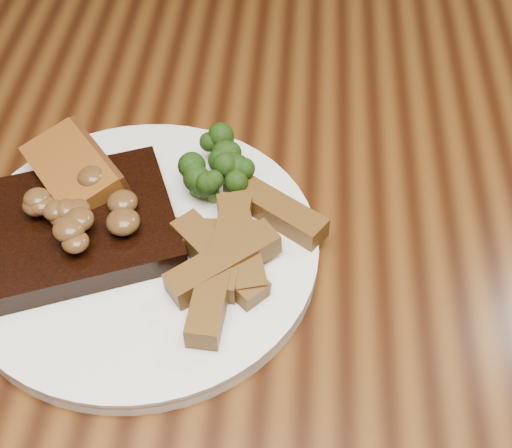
{
  "coord_description": "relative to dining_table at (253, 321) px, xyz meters",
  "views": [
    {
      "loc": [
        0.03,
        -0.37,
        1.23
      ],
      "look_at": [
        0.0,
        0.02,
        0.78
      ],
      "focal_mm": 50.0,
      "sensor_mm": 36.0,
      "label": 1
    }
  ],
  "objects": [
    {
      "name": "dining_table",
      "position": [
        0.0,
        0.0,
        0.0
      ],
      "size": [
        1.6,
        0.9,
        0.75
      ],
      "color": "#512D10",
      "rests_on": "ground"
    },
    {
      "name": "chair_far",
      "position": [
        -0.17,
        0.7,
        -0.18
      ],
      "size": [
        0.48,
        0.48,
        0.87
      ],
      "rotation": [
        0.0,
        0.0,
        2.95
      ],
      "color": "black",
      "rests_on": "ground"
    },
    {
      "name": "plate",
      "position": [
        -0.09,
        0.0,
        0.1
      ],
      "size": [
        0.31,
        0.31,
        0.01
      ],
      "primitive_type": "cylinder",
      "rotation": [
        0.0,
        0.0,
        -0.03
      ],
      "color": "white",
      "rests_on": "dining_table"
    },
    {
      "name": "steak",
      "position": [
        -0.15,
        0.0,
        0.12
      ],
      "size": [
        0.21,
        0.19,
        0.03
      ],
      "primitive_type": "cube",
      "rotation": [
        0.0,
        0.0,
        0.38
      ],
      "color": "black",
      "rests_on": "plate"
    },
    {
      "name": "steak_bone",
      "position": [
        -0.15,
        -0.06,
        0.11
      ],
      "size": [
        0.15,
        0.07,
        0.02
      ],
      "primitive_type": "cube",
      "rotation": [
        0.0,
        0.0,
        0.38
      ],
      "color": "beige",
      "rests_on": "plate"
    },
    {
      "name": "mushroom_pile",
      "position": [
        -0.14,
        -0.0,
        0.14
      ],
      "size": [
        0.08,
        0.08,
        0.03
      ],
      "primitive_type": null,
      "color": "#55341A",
      "rests_on": "steak"
    },
    {
      "name": "garlic_bread",
      "position": [
        -0.16,
        0.05,
        0.12
      ],
      "size": [
        0.1,
        0.11,
        0.02
      ],
      "primitive_type": "cube",
      "rotation": [
        0.0,
        0.0,
        -0.89
      ],
      "color": "brown",
      "rests_on": "plate"
    },
    {
      "name": "potato_wedges",
      "position": [
        -0.01,
        0.01,
        0.12
      ],
      "size": [
        0.12,
        0.12,
        0.02
      ],
      "primitive_type": null,
      "color": "brown",
      "rests_on": "plate"
    },
    {
      "name": "broccoli_cluster",
      "position": [
        -0.04,
        0.08,
        0.12
      ],
      "size": [
        0.07,
        0.07,
        0.04
      ],
      "primitive_type": null,
      "color": "#203A0D",
      "rests_on": "plate"
    }
  ]
}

